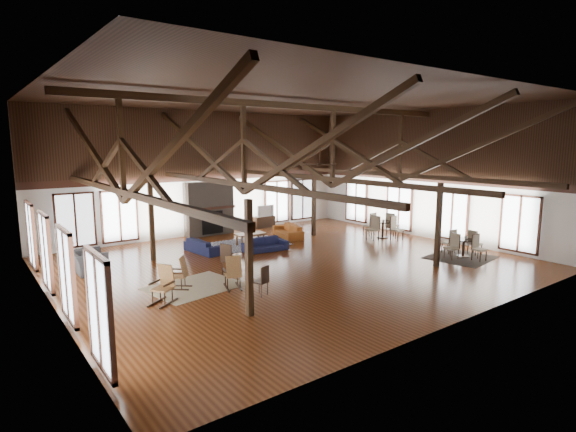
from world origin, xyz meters
TOP-DOWN VIEW (x-y plane):
  - floor at (0.00, 0.00)m, footprint 16.00×16.00m
  - ceiling at (0.00, 0.00)m, footprint 16.00×14.00m
  - wall_back at (0.00, 7.00)m, footprint 16.00×0.02m
  - wall_front at (0.00, -7.00)m, footprint 16.00×0.02m
  - wall_left at (-8.00, 0.00)m, footprint 0.02×14.00m
  - wall_right at (8.00, 0.00)m, footprint 0.02×14.00m
  - roof_truss at (0.00, 0.00)m, footprint 15.60×14.07m
  - post_grid at (0.00, 0.00)m, footprint 8.16×7.16m
  - fireplace at (0.00, 6.67)m, footprint 2.50×0.69m
  - ceiling_fan at (0.50, -1.00)m, footprint 1.60×1.60m
  - sofa_navy_front at (0.30, 2.21)m, footprint 1.94×0.92m
  - sofa_navy_left at (-1.88, 3.50)m, footprint 2.00×0.99m
  - sofa_orange at (2.73, 3.89)m, footprint 2.22×1.31m
  - coffee_table at (0.43, 3.59)m, footprint 1.37×0.73m
  - vase at (0.35, 3.55)m, footprint 0.17×0.17m
  - armchair at (-6.40, 3.13)m, footprint 1.20×1.05m
  - side_table_lamp at (-6.85, 3.84)m, footprint 0.49×0.49m
  - rocking_chair_a at (-4.54, -0.36)m, footprint 0.87×0.83m
  - rocking_chair_b at (-3.25, -1.34)m, footprint 0.66×0.92m
  - rocking_chair_c at (-5.41, -1.23)m, footprint 0.96×0.84m
  - side_chair_a at (-2.67, 0.02)m, footprint 0.61×0.61m
  - side_chair_b at (-2.88, -2.41)m, footprint 0.49×0.49m
  - cafe_table_near at (6.04, -3.29)m, footprint 1.91×1.91m
  - cafe_table_far at (6.28, 1.11)m, footprint 2.13×2.13m
  - cup_near at (6.12, -3.32)m, footprint 0.15×0.15m
  - cup_far at (6.21, 1.02)m, footprint 0.15×0.15m
  - tv_console at (3.26, 6.75)m, footprint 1.18×0.44m
  - television at (3.29, 6.75)m, footprint 1.05×0.20m
  - rug_tan at (-4.13, -0.43)m, footprint 3.03×2.56m
  - rug_navy at (0.48, 3.76)m, footprint 3.27×2.53m
  - rug_dark at (5.85, -3.30)m, footprint 2.68×2.50m

SIDE VIEW (x-z plane):
  - floor at x=0.00m, z-range 0.00..0.00m
  - rug_tan at x=-4.13m, z-range 0.00..0.01m
  - rug_navy at x=0.48m, z-range 0.00..0.01m
  - rug_dark at x=5.85m, z-range 0.00..0.01m
  - sofa_navy_front at x=0.30m, z-range 0.00..0.55m
  - sofa_navy_left at x=-1.88m, z-range 0.00..0.56m
  - tv_console at x=3.26m, z-range 0.00..0.59m
  - sofa_orange at x=2.73m, z-range 0.00..0.61m
  - armchair at x=-6.40m, z-range 0.00..0.78m
  - coffee_table at x=0.43m, z-range 0.20..0.71m
  - side_table_lamp at x=-6.85m, z-range -0.15..1.09m
  - rocking_chair_a at x=-4.54m, z-range -0.03..0.99m
  - cafe_table_near at x=6.04m, z-range 0.00..0.99m
  - rocking_chair_b at x=-3.25m, z-range -0.03..1.03m
  - rocking_chair_c at x=-5.41m, z-range -0.03..1.06m
  - side_chair_b at x=-2.88m, z-range 0.07..0.98m
  - cafe_table_far at x=6.28m, z-range 0.00..1.10m
  - vase at x=0.35m, z-range 0.51..0.68m
  - side_chair_a at x=-2.67m, z-range 0.09..1.19m
  - cup_near at x=6.12m, z-range 0.71..0.82m
  - cup_far at x=6.21m, z-range 0.79..0.89m
  - television at x=3.29m, z-range 0.59..1.19m
  - fireplace at x=0.00m, z-range -0.01..2.59m
  - post_grid at x=0.00m, z-range 0.00..3.05m
  - wall_back at x=0.00m, z-range 0.00..6.00m
  - wall_front at x=0.00m, z-range 0.00..6.00m
  - wall_left at x=-8.00m, z-range 0.00..6.00m
  - wall_right at x=8.00m, z-range 0.00..6.00m
  - ceiling_fan at x=0.50m, z-range 3.36..4.11m
  - roof_truss at x=0.00m, z-range 2.46..5.60m
  - ceiling at x=0.00m, z-range 5.99..6.01m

